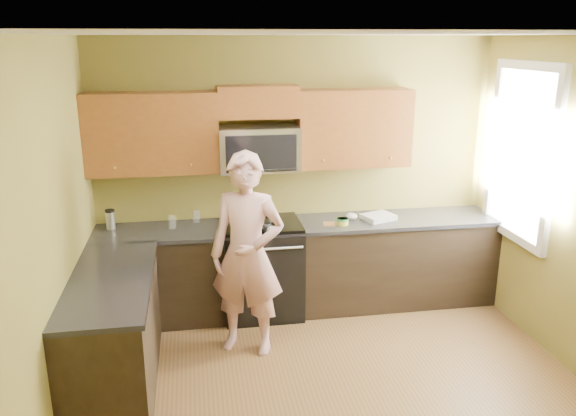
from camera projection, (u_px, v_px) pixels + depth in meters
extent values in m
plane|color=brown|center=(343.00, 408.00, 4.31)|extent=(4.00, 4.00, 0.00)
plane|color=white|center=(355.00, 34.00, 3.53)|extent=(4.00, 4.00, 0.00)
plane|color=olive|center=(296.00, 174.00, 5.81)|extent=(4.00, 0.00, 4.00)
plane|color=olive|center=(41.00, 257.00, 3.60)|extent=(0.00, 4.00, 4.00)
cube|color=black|center=(301.00, 268.00, 5.79)|extent=(4.00, 0.60, 0.88)
cube|color=black|center=(114.00, 335.00, 4.48)|extent=(0.60, 1.60, 0.88)
cube|color=black|center=(301.00, 225.00, 5.65)|extent=(4.00, 0.62, 0.04)
cube|color=black|center=(110.00, 281.00, 4.35)|extent=(0.62, 1.60, 0.04)
cube|color=brown|center=(258.00, 101.00, 5.37)|extent=(0.76, 0.33, 0.30)
imported|color=#CD6668|center=(247.00, 255.00, 4.89)|extent=(0.76, 0.64, 1.78)
cube|color=#B27F47|center=(329.00, 224.00, 5.59)|extent=(0.13, 0.13, 0.01)
ellipsoid|color=silver|center=(272.00, 230.00, 5.35)|extent=(0.14, 0.15, 0.06)
ellipsoid|color=silver|center=(352.00, 216.00, 5.74)|extent=(0.14, 0.15, 0.07)
cube|color=silver|center=(378.00, 217.00, 5.75)|extent=(0.36, 0.33, 0.05)
cylinder|color=silver|center=(172.00, 222.00, 5.47)|extent=(0.09, 0.09, 0.12)
cylinder|color=silver|center=(196.00, 216.00, 5.65)|extent=(0.09, 0.09, 0.12)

